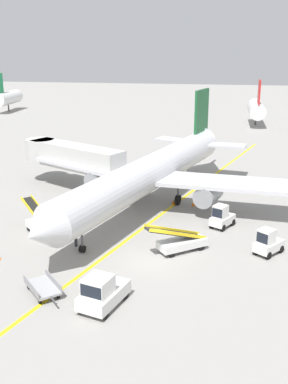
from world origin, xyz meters
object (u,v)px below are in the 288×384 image
safety_cone_nose_right (76,199)px  safety_cone_tail_area (173,202)px  belt_loader_aft_hold (181,241)px  jet_bridge (67,156)px  baggage_cart_loaded (43,287)px  ground_crew_marshaller (76,235)px  safety_cone_wingtip_left (193,204)px  baggage_tug_by_cargo_door (268,243)px  belt_loader_forward_hold (42,225)px  pushback_tug (102,292)px  airliner (152,172)px  baggage_tug_near_wing (222,217)px

safety_cone_nose_right → safety_cone_tail_area: (9.83, 0.57, 0.00)m
belt_loader_aft_hold → safety_cone_tail_area: 10.84m
jet_bridge → baggage_cart_loaded: 23.48m
ground_crew_marshaller → safety_cone_wingtip_left: (8.55, 11.01, -0.69)m
baggage_tug_by_cargo_door → belt_loader_forward_hold: 18.36m
baggage_cart_loaded → safety_cone_wingtip_left: 20.24m
pushback_tug → safety_cone_nose_right: bearing=111.6°
belt_loader_aft_hold → airliner: bearing=110.5°
airliner → baggage_tug_near_wing: size_ratio=12.65×
baggage_tug_near_wing → safety_cone_wingtip_left: (-2.75, 5.18, -0.71)m
pushback_tug → airliner: bearing=89.2°
pushback_tug → belt_loader_aft_hold: size_ratio=0.84×
jet_bridge → ground_crew_marshaller: 16.40m
baggage_tug_by_cargo_door → safety_cone_tail_area: size_ratio=6.11×
belt_loader_aft_hold → belt_loader_forward_hold: bearing=172.8°
airliner → ground_crew_marshaller: 11.67m
ground_crew_marshaller → safety_cone_wingtip_left: bearing=52.2°
belt_loader_forward_hold → baggage_cart_loaded: 10.03m
safety_cone_nose_right → safety_cone_wingtip_left: same height
jet_bridge → safety_cone_tail_area: 13.20m
ground_crew_marshaller → safety_cone_nose_right: 11.11m
belt_loader_aft_hold → safety_cone_wingtip_left: (0.33, 10.53, -0.56)m
jet_bridge → safety_cone_nose_right: bearing=-63.6°
jet_bridge → baggage_tug_near_wing: jet_bridge is taller
belt_loader_forward_hold → ground_crew_marshaller: (3.56, -1.96, 0.13)m
jet_bridge → belt_loader_aft_hold: bearing=-46.9°
belt_loader_forward_hold → belt_loader_aft_hold: 11.88m
baggage_tug_by_cargo_door → safety_cone_tail_area: bearing=128.7°
airliner → safety_cone_nose_right: bearing=179.2°
safety_cone_tail_area → ground_crew_marshaller: bearing=-120.5°
belt_loader_aft_hold → baggage_tug_near_wing: bearing=60.1°
airliner → baggage_tug_by_cargo_door: bearing=-42.8°
airliner → safety_cone_wingtip_left: size_ratio=78.43×
safety_cone_tail_area → safety_cone_nose_right: bearing=-176.7°
jet_bridge → belt_loader_forward_hold: (1.99, -13.25, -2.77)m
baggage_cart_loaded → safety_cone_wingtip_left: size_ratio=7.63×
safety_cone_nose_right → baggage_tug_by_cargo_door: bearing=-28.2°
baggage_tug_near_wing → ground_crew_marshaller: baggage_tug_near_wing is taller
belt_loader_forward_hold → ground_crew_marshaller: size_ratio=2.61×
baggage_tug_by_cargo_door → belt_loader_aft_hold: (-6.54, -0.47, -0.15)m
baggage_tug_near_wing → safety_cone_nose_right: 15.34m
safety_cone_tail_area → belt_loader_aft_hold: bearing=-81.2°
pushback_tug → belt_loader_aft_hold: (4.00, 8.75, -0.22)m
jet_bridge → baggage_tug_by_cargo_door: 24.96m
airliner → baggage_tug_near_wing: (6.83, -4.67, -2.49)m
belt_loader_aft_hold → safety_cone_tail_area: bearing=98.8°
ground_crew_marshaller → baggage_tug_near_wing: bearing=27.3°
jet_bridge → baggage_cart_loaded: bearing=-76.0°
safety_cone_nose_right → baggage_cart_loaded: bearing=-79.4°
jet_bridge → baggage_tug_near_wing: bearing=-29.1°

